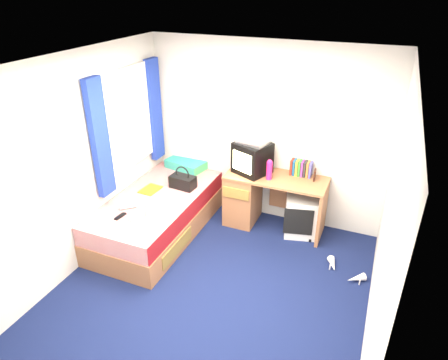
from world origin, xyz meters
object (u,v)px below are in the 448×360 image
at_px(towel, 161,207).
at_px(crt_tv, 252,158).
at_px(magazine, 150,189).
at_px(vcr, 253,141).
at_px(aerosol_can, 268,167).
at_px(pillow, 187,164).
at_px(white_heels, 344,271).
at_px(pink_water_bottle, 269,171).
at_px(handbag, 183,181).
at_px(picture_frame, 315,175).
at_px(remote_control, 120,216).
at_px(water_bottle, 128,206).
at_px(colour_swatch_fan, 133,220).
at_px(storage_cube, 302,215).
at_px(bed, 158,215).
at_px(desk, 255,196).

bearing_deg(towel, crt_tv, 52.30).
relative_size(towel, magazine, 1.10).
bearing_deg(vcr, aerosol_can, 36.94).
xyz_separation_m(pillow, white_heels, (2.44, -0.84, -0.56)).
relative_size(pillow, crt_tv, 1.07).
distance_m(crt_tv, aerosol_can, 0.24).
xyz_separation_m(crt_tv, towel, (-0.79, -1.02, -0.36)).
height_order(vcr, pink_water_bottle, vcr).
bearing_deg(vcr, handbag, -140.29).
bearing_deg(picture_frame, aerosol_can, 176.62).
bearing_deg(crt_tv, towel, -105.16).
bearing_deg(remote_control, magazine, 98.16).
relative_size(water_bottle, colour_swatch_fan, 0.91).
bearing_deg(remote_control, aerosol_can, 51.73).
bearing_deg(colour_swatch_fan, aerosol_can, 50.30).
distance_m(aerosol_can, remote_control, 1.97).
xyz_separation_m(storage_cube, aerosol_can, (-0.53, 0.09, 0.56)).
relative_size(crt_tv, vcr, 1.42).
bearing_deg(remote_control, crt_tv, 54.36).
bearing_deg(water_bottle, colour_swatch_fan, -45.80).
height_order(pillow, picture_frame, picture_frame).
bearing_deg(water_bottle, pillow, 84.67).
bearing_deg(aerosol_can, bed, -146.03).
height_order(towel, remote_control, towel).
relative_size(aerosol_can, remote_control, 1.01).
xyz_separation_m(magazine, water_bottle, (0.00, -0.50, 0.03)).
bearing_deg(bed, towel, -49.62).
relative_size(pillow, desk, 0.43).
xyz_separation_m(vcr, pink_water_bottle, (0.26, -0.11, -0.33)).
distance_m(handbag, white_heels, 2.29).
xyz_separation_m(picture_frame, remote_control, (-1.96, -1.42, -0.27)).
relative_size(picture_frame, magazine, 0.50).
distance_m(bed, remote_control, 0.66).
bearing_deg(water_bottle, magazine, 90.50).
distance_m(towel, white_heels, 2.26).
bearing_deg(vcr, water_bottle, -122.08).
bearing_deg(pillow, white_heels, -18.96).
bearing_deg(towel, colour_swatch_fan, -121.91).
height_order(magazine, water_bottle, water_bottle).
relative_size(desk, colour_swatch_fan, 5.91).
height_order(aerosol_can, water_bottle, aerosol_can).
relative_size(towel, water_bottle, 1.55).
relative_size(vcr, magazine, 1.32).
height_order(bed, magazine, magazine).
relative_size(bed, crt_tv, 3.81).
xyz_separation_m(storage_cube, colour_swatch_fan, (-1.70, -1.32, 0.28)).
bearing_deg(water_bottle, desk, 41.72).
relative_size(desk, magazine, 4.64).
distance_m(pink_water_bottle, towel, 1.42).
xyz_separation_m(vcr, picture_frame, (0.80, 0.10, -0.38)).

